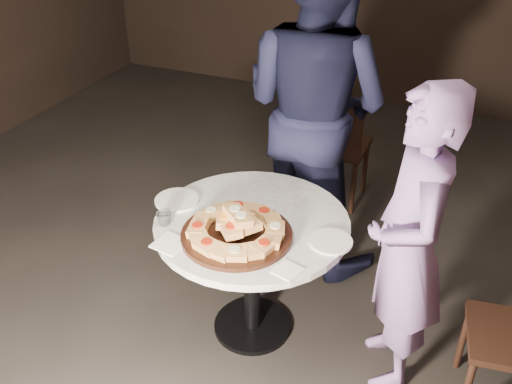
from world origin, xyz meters
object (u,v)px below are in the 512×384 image
at_px(diner_navy, 315,108).
at_px(diner_teal, 408,247).
at_px(water_glass, 164,219).
at_px(table, 252,242).
at_px(focaccia_pile, 237,227).
at_px(chair_far, 336,142).
at_px(serving_board, 237,235).

distance_m(diner_navy, diner_teal, 1.09).
bearing_deg(water_glass, table, 27.76).
height_order(focaccia_pile, diner_navy, diner_navy).
xyz_separation_m(focaccia_pile, water_glass, (-0.36, -0.04, -0.02)).
bearing_deg(table, chair_far, 88.52).
bearing_deg(water_glass, chair_far, 75.63).
distance_m(chair_far, diner_teal, 1.55).
relative_size(serving_board, water_glass, 6.99).
bearing_deg(table, focaccia_pile, -94.13).
xyz_separation_m(focaccia_pile, diner_teal, (0.74, 0.16, -0.01)).
bearing_deg(diner_navy, table, 105.64).
xyz_separation_m(table, serving_board, (-0.01, -0.15, 0.14)).
distance_m(table, serving_board, 0.21).
bearing_deg(focaccia_pile, water_glass, -173.19).
height_order(table, water_glass, water_glass).
height_order(table, diner_navy, diner_navy).
bearing_deg(diner_teal, serving_board, -98.10).
relative_size(table, water_glass, 13.18).
bearing_deg(serving_board, diner_navy, 87.18).
distance_m(chair_far, diner_navy, 0.73).
relative_size(serving_board, diner_teal, 0.34).
bearing_deg(diner_teal, water_glass, -99.94).
bearing_deg(water_glass, focaccia_pile, 6.81).
relative_size(serving_board, focaccia_pile, 1.13).
relative_size(serving_board, diner_navy, 0.27).
relative_size(water_glass, diner_navy, 0.04).
height_order(water_glass, chair_far, chair_far).
relative_size(table, focaccia_pile, 2.13).
bearing_deg(table, serving_board, -94.29).
bearing_deg(diner_teal, chair_far, -173.59).
distance_m(table, diner_teal, 0.75).
xyz_separation_m(serving_board, diner_teal, (0.74, 0.16, 0.04)).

